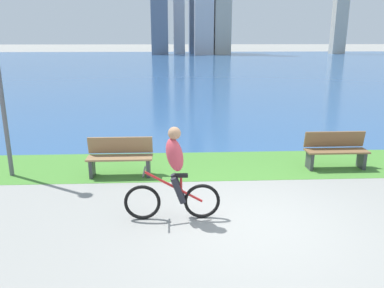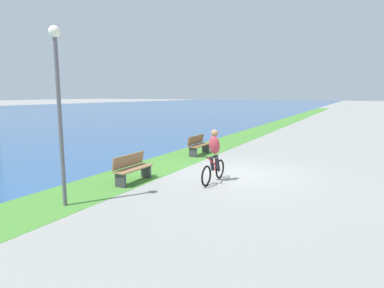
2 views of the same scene
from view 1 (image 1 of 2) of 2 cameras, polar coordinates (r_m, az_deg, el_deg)
name	(u,v)px [view 1 (image 1 of 2)]	position (r m, az deg, el deg)	size (l,w,h in m)	color
ground_plane	(248,224)	(6.91, 8.36, -11.66)	(300.00, 300.00, 0.00)	gray
grass_strip_bayside	(224,165)	(9.80, 4.81, -3.10)	(120.00, 2.23, 0.01)	#478433
bay_water_surface	(183,64)	(46.29, -1.35, 11.81)	(300.00, 71.71, 0.00)	#2D568C
cyclist_lead	(174,174)	(6.70, -2.68, -4.54)	(1.70, 0.52, 1.69)	black
bench_near_path	(120,157)	(9.09, -10.60, -1.89)	(1.50, 0.47, 0.90)	olive
bench_far_along_path	(336,150)	(10.08, 20.52, -0.88)	(1.50, 0.47, 0.90)	brown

